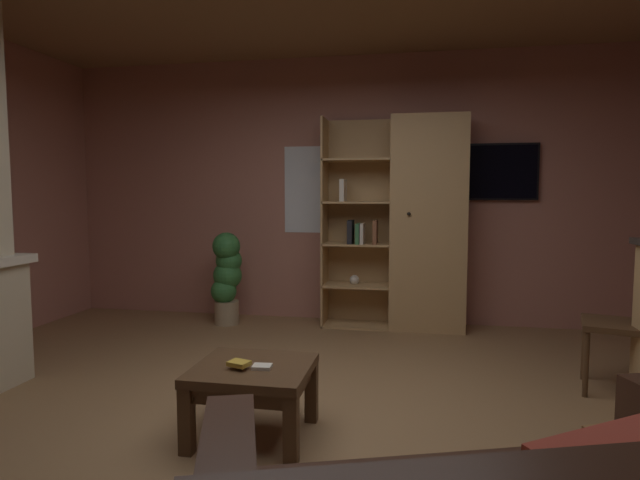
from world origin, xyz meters
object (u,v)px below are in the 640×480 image
coffee_table (253,380)px  table_book_1 (239,363)px  table_book_0 (262,367)px  dining_chair (631,316)px  bookshelf_cabinet (418,225)px  wall_mounted_tv (486,172)px  potted_floor_plant (227,274)px

coffee_table → table_book_1: (-0.05, -0.07, 0.12)m
coffee_table → table_book_1: table_book_1 is taller
coffee_table → table_book_0: size_ratio=6.23×
dining_chair → bookshelf_cabinet: bearing=133.0°
table_book_0 → wall_mounted_tv: bearing=62.4°
bookshelf_cabinet → potted_floor_plant: bearing=-174.5°
table_book_0 → wall_mounted_tv: (1.47, 2.80, 1.14)m
bookshelf_cabinet → table_book_1: (-0.93, -2.63, -0.60)m
table_book_1 → wall_mounted_tv: size_ratio=0.11×
bookshelf_cabinet → table_book_1: bearing=-109.6°
table_book_1 → potted_floor_plant: 2.63m
coffee_table → dining_chair: size_ratio=0.68×
coffee_table → dining_chair: (2.28, 1.06, 0.21)m
table_book_0 → potted_floor_plant: potted_floor_plant is taller
potted_floor_plant → table_book_0: bearing=-65.3°
table_book_0 → table_book_1: size_ratio=0.94×
wall_mounted_tv → potted_floor_plant: bearing=-171.2°
table_book_1 → table_book_0: bearing=15.5°
potted_floor_plant → coffee_table: bearing=-66.2°
potted_floor_plant → dining_chair: bearing=-21.5°
table_book_0 → potted_floor_plant: (-1.11, 2.41, 0.10)m
table_book_0 → dining_chair: (2.21, 1.10, 0.12)m
table_book_1 → potted_floor_plant: (-0.99, 2.44, 0.08)m
coffee_table → table_book_1: 0.15m
coffee_table → potted_floor_plant: 2.59m
potted_floor_plant → wall_mounted_tv: (2.57, 0.40, 1.04)m
bookshelf_cabinet → table_book_0: bearing=-107.4°
coffee_table → wall_mounted_tv: size_ratio=0.64×
table_book_0 → dining_chair: 2.47m
dining_chair → wall_mounted_tv: (-0.74, 1.71, 1.03)m
bookshelf_cabinet → coffee_table: (-0.88, -2.55, -0.72)m
bookshelf_cabinet → coffee_table: bookshelf_cabinet is taller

